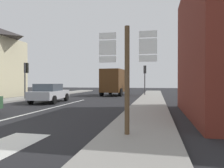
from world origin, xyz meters
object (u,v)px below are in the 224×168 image
at_px(sedan_far, 50,93).
at_px(traffic_light_near_left, 26,73).
at_px(delivery_truck, 115,82).
at_px(traffic_light_far_right, 145,73).
at_px(route_sign_post, 127,72).

relative_size(sedan_far, traffic_light_near_left, 1.31).
xyz_separation_m(delivery_truck, traffic_light_near_left, (-6.54, -7.60, 0.80)).
distance_m(sedan_far, traffic_light_near_left, 3.99).
bearing_deg(traffic_light_near_left, traffic_light_far_right, 37.29).
xyz_separation_m(sedan_far, traffic_light_far_right, (6.88, 9.35, 1.82)).
bearing_deg(traffic_light_far_right, delivery_truck, -178.65).
xyz_separation_m(delivery_truck, traffic_light_far_right, (3.54, 0.08, 0.93)).
bearing_deg(route_sign_post, delivery_truck, 102.40).
relative_size(sedan_far, traffic_light_far_right, 1.25).
bearing_deg(route_sign_post, traffic_light_far_right, 91.55).
relative_size(delivery_truck, traffic_light_near_left, 1.56).
bearing_deg(sedan_far, traffic_light_near_left, 152.42).
bearing_deg(traffic_light_far_right, traffic_light_near_left, -142.71).
bearing_deg(traffic_light_near_left, route_sign_post, -45.51).
distance_m(sedan_far, route_sign_post, 11.77).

